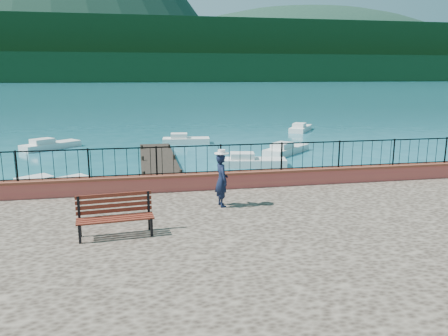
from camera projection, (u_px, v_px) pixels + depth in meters
name	position (u px, v px, depth m)	size (l,w,h in m)	color
ground	(256.00, 263.00, 12.07)	(2000.00, 2000.00, 0.00)	#19596B
parapet	(229.00, 180.00, 15.30)	(28.00, 0.46, 0.58)	#B04F3F
railing	(229.00, 159.00, 15.14)	(27.00, 0.05, 0.95)	black
dock	(160.00, 170.00, 23.17)	(2.00, 16.00, 0.30)	#2D231C
far_forest	(141.00, 68.00, 297.90)	(900.00, 60.00, 18.00)	black
foothills	(139.00, 53.00, 352.71)	(900.00, 120.00, 44.00)	black
companion_hill	(304.00, 78.00, 590.69)	(448.00, 384.00, 180.00)	#142D23
park_bench	(116.00, 224.00, 10.76)	(1.90, 0.78, 1.03)	black
person	(222.00, 180.00, 13.09)	(0.59, 0.39, 1.62)	black
hat	(222.00, 152.00, 12.91)	(0.44, 0.44, 0.12)	silver
boat_0	(48.00, 183.00, 19.32)	(3.88, 1.30, 0.80)	silver
boat_1	(252.00, 159.00, 24.71)	(3.80, 1.30, 0.80)	silver
boat_2	(287.00, 147.00, 28.77)	(4.08, 1.30, 0.80)	silver
boat_3	(51.00, 143.00, 30.50)	(4.02, 1.30, 0.80)	silver
boat_4	(186.00, 138.00, 32.80)	(3.48, 1.30, 0.80)	silver
boat_5	(301.00, 127.00, 40.05)	(4.10, 1.30, 0.80)	silver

